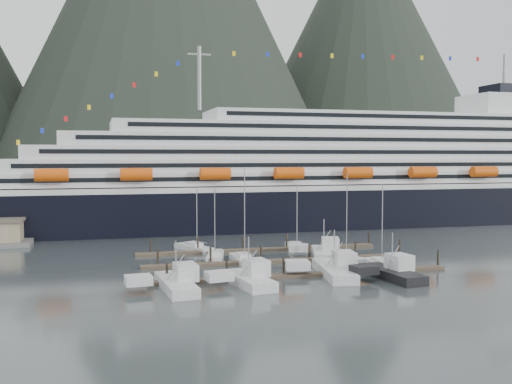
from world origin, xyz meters
TOP-DOWN VIEW (x-y plane):
  - ground at (0.00, 0.00)m, footprint 1600.00×1600.00m
  - mountains at (52.48, 588.54)m, footprint 870.00×440.00m
  - cruise_ship at (30.03, 54.94)m, footprint 210.00×30.40m
  - dock_near at (-4.93, -9.95)m, footprint 48.18×2.28m
  - dock_mid at (-4.93, 3.05)m, footprint 48.18×2.28m
  - dock_far at (-4.93, 16.05)m, footprint 48.18×2.28m
  - sailboat_a at (-15.27, 8.73)m, footprint 5.09×10.11m
  - sailboat_b at (-11.12, 4.49)m, footprint 2.72×10.44m
  - sailboat_d at (6.64, 2.18)m, footprint 5.62×10.62m
  - sailboat_e at (-17.29, 19.99)m, footprint 6.84×10.61m
  - sailboat_g at (2.07, 14.54)m, footprint 4.38×11.24m
  - sailboat_h at (9.82, -6.03)m, footprint 3.57×9.43m
  - trawler_a at (-25.45, -13.76)m, footprint 10.07×13.93m
  - trawler_b at (-14.99, -13.85)m, footprint 9.46×12.39m
  - trawler_c at (-0.37, -10.34)m, footprint 11.37×15.93m
  - trawler_d at (7.17, -15.02)m, footprint 9.86×13.28m
  - trawler_e at (4.26, 5.63)m, footprint 10.22×12.61m

SIDE VIEW (x-z plane):
  - ground at x=0.00m, z-range 0.00..0.00m
  - dock_near at x=-4.93m, z-range -1.29..1.91m
  - dock_mid at x=-4.93m, z-range -1.29..1.91m
  - dock_far at x=-4.93m, z-range -1.29..1.91m
  - sailboat_e at x=-17.29m, z-range -6.00..6.84m
  - sailboat_g at x=2.07m, z-range -6.42..7.27m
  - sailboat_d at x=6.64m, z-range -7.49..8.35m
  - sailboat_h at x=9.82m, z-range -6.83..7.70m
  - sailboat_a at x=-15.27m, z-range -6.77..7.65m
  - sailboat_b at x=-11.12m, z-range -8.06..8.96m
  - trawler_a at x=-25.45m, z-range -2.83..4.72m
  - trawler_d at x=7.17m, z-range -2.91..4.83m
  - trawler_b at x=-14.99m, z-range -2.93..4.87m
  - trawler_e at x=4.26m, z-range -2.94..4.88m
  - trawler_c at x=-0.37m, z-range -2.99..4.95m
  - cruise_ship at x=30.03m, z-range -13.11..37.19m
  - mountains at x=52.48m, z-range -46.60..373.40m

